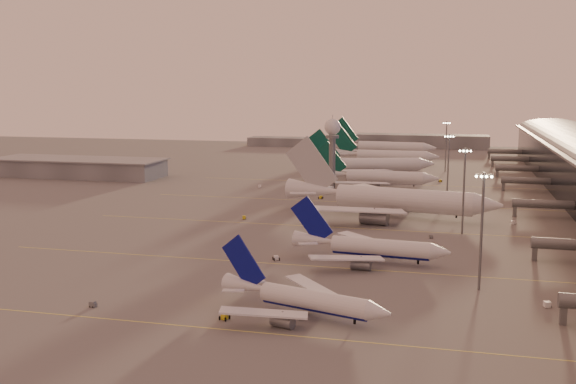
# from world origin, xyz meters

# --- Properties ---
(ground) EXTENTS (700.00, 700.00, 0.00)m
(ground) POSITION_xyz_m (0.00, 0.00, 0.00)
(ground) COLOR #605D5D
(ground) RESTS_ON ground
(taxiway_markings) EXTENTS (180.00, 185.25, 0.02)m
(taxiway_markings) POSITION_xyz_m (30.00, 56.00, 0.01)
(taxiway_markings) COLOR #EEE654
(taxiway_markings) RESTS_ON ground
(hangar) EXTENTS (82.00, 27.00, 8.50)m
(hangar) POSITION_xyz_m (-120.00, 140.00, 4.32)
(hangar) COLOR slate
(hangar) RESTS_ON ground
(radar_tower) EXTENTS (6.40, 6.40, 31.10)m
(radar_tower) POSITION_xyz_m (5.00, 120.00, 20.95)
(radar_tower) COLOR slate
(radar_tower) RESTS_ON ground
(mast_a) EXTENTS (3.60, 0.56, 25.00)m
(mast_a) POSITION_xyz_m (58.00, 0.00, 13.74)
(mast_a) COLOR slate
(mast_a) RESTS_ON ground
(mast_b) EXTENTS (3.60, 0.56, 25.00)m
(mast_b) POSITION_xyz_m (55.00, 55.00, 13.74)
(mast_b) COLOR slate
(mast_b) RESTS_ON ground
(mast_c) EXTENTS (3.60, 0.56, 25.00)m
(mast_c) POSITION_xyz_m (50.00, 110.00, 13.74)
(mast_c) COLOR slate
(mast_c) RESTS_ON ground
(mast_d) EXTENTS (3.60, 0.56, 25.00)m
(mast_d) POSITION_xyz_m (48.00, 200.00, 13.74)
(mast_d) COLOR slate
(mast_d) RESTS_ON ground
(distant_horizon) EXTENTS (165.00, 37.50, 9.00)m
(distant_horizon) POSITION_xyz_m (2.62, 325.14, 3.89)
(distant_horizon) COLOR slate
(distant_horizon) RESTS_ON ground
(narrowbody_near) EXTENTS (34.77, 27.33, 13.97)m
(narrowbody_near) POSITION_xyz_m (25.54, -24.97, 2.83)
(narrowbody_near) COLOR silver
(narrowbody_near) RESTS_ON ground
(narrowbody_mid) EXTENTS (39.68, 31.54, 15.51)m
(narrowbody_mid) POSITION_xyz_m (32.78, 16.99, 3.14)
(narrowbody_mid) COLOR silver
(narrowbody_mid) RESTS_ON ground
(widebody_white) EXTENTS (72.30, 57.41, 25.66)m
(widebody_white) POSITION_xyz_m (32.20, 75.34, 4.45)
(widebody_white) COLOR silver
(widebody_white) RESTS_ON ground
(greentail_a) EXTENTS (52.40, 42.31, 19.03)m
(greentail_a) POSITION_xyz_m (20.85, 138.34, 3.36)
(greentail_a) COLOR silver
(greentail_a) RESTS_ON ground
(greentail_b) EXTENTS (60.13, 47.94, 22.33)m
(greentail_b) POSITION_xyz_m (14.04, 176.26, 3.94)
(greentail_b) COLOR silver
(greentail_b) RESTS_ON ground
(greentail_c) EXTENTS (59.65, 48.16, 21.66)m
(greentail_c) POSITION_xyz_m (15.62, 218.76, 3.83)
(greentail_c) COLOR silver
(greentail_c) RESTS_ON ground
(greentail_d) EXTENTS (64.23, 51.75, 23.32)m
(greentail_d) POSITION_xyz_m (10.69, 266.30, 4.12)
(greentail_d) COLOR silver
(greentail_d) RESTS_ON ground
(gsv_truck_a) EXTENTS (5.86, 2.47, 2.31)m
(gsv_truck_a) POSITION_xyz_m (-14.82, -29.61, 1.18)
(gsv_truck_a) COLOR #5D6063
(gsv_truck_a) RESTS_ON ground
(gsv_tug_near) EXTENTS (3.02, 4.00, 1.02)m
(gsv_tug_near) POSITION_xyz_m (12.01, -30.28, 0.52)
(gsv_tug_near) COLOR gold
(gsv_tug_near) RESTS_ON ground
(gsv_catering_a) EXTENTS (6.12, 4.23, 4.60)m
(gsv_catering_a) POSITION_xyz_m (70.66, -8.63, 2.30)
(gsv_catering_a) COLOR white
(gsv_catering_a) RESTS_ON ground
(gsv_tug_mid) EXTENTS (3.58, 4.13, 1.01)m
(gsv_tug_mid) POSITION_xyz_m (10.30, 13.11, 0.52)
(gsv_tug_mid) COLOR white
(gsv_tug_mid) RESTS_ON ground
(gsv_truck_b) EXTENTS (5.07, 3.29, 1.93)m
(gsv_truck_b) POSITION_xyz_m (46.79, 47.03, 0.98)
(gsv_truck_b) COLOR #5D6063
(gsv_truck_b) RESTS_ON ground
(gsv_truck_c) EXTENTS (6.07, 3.63, 2.31)m
(gsv_truck_c) POSITION_xyz_m (-12.41, 60.32, 1.18)
(gsv_truck_c) COLOR gold
(gsv_truck_c) RESTS_ON ground
(gsv_catering_b) EXTENTS (5.58, 4.18, 4.19)m
(gsv_catering_b) POSITION_xyz_m (70.82, 72.64, 2.09)
(gsv_catering_b) COLOR white
(gsv_catering_b) RESTS_ON ground
(gsv_tug_far) EXTENTS (2.56, 3.88, 1.05)m
(gsv_tug_far) POSITION_xyz_m (3.49, 104.78, 0.54)
(gsv_tug_far) COLOR gold
(gsv_tug_far) RESTS_ON ground
(gsv_truck_d) EXTENTS (2.70, 6.20, 2.43)m
(gsv_truck_d) POSITION_xyz_m (-26.89, 126.40, 1.24)
(gsv_truck_d) COLOR white
(gsv_truck_d) RESTS_ON ground
(gsv_tug_hangar) EXTENTS (3.61, 2.26, 1.01)m
(gsv_tug_hangar) POSITION_xyz_m (46.52, 161.56, 0.52)
(gsv_tug_hangar) COLOR gold
(gsv_tug_hangar) RESTS_ON ground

